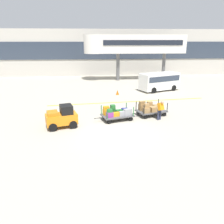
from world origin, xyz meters
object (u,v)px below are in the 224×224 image
baggage_cart_middle (150,109)px  baggage_handler (160,109)px  shuttle_van (159,80)px  safety_cone_near (117,92)px  baggage_tug (62,117)px  baggage_cart_lead (117,113)px

baggage_cart_middle → baggage_handler: 1.32m
shuttle_van → safety_cone_near: bearing=-161.2°
baggage_handler → baggage_tug: bearing=-172.7°
baggage_tug → safety_cone_near: baggage_tug is taller
baggage_handler → shuttle_van: shuttle_van is taller
baggage_tug → baggage_cart_middle: size_ratio=0.76×
baggage_handler → shuttle_van: 10.75m
baggage_handler → safety_cone_near: bearing=105.4°
safety_cone_near → baggage_cart_lead: bearing=-96.5°
baggage_cart_lead → baggage_cart_middle: (2.78, 0.87, 0.01)m
baggage_tug → baggage_cart_middle: bearing=17.3°
baggage_cart_lead → baggage_cart_middle: baggage_cart_middle is taller
shuttle_van → baggage_cart_middle: bearing=-110.3°
baggage_cart_lead → safety_cone_near: bearing=83.5°
baggage_cart_lead → safety_cone_near: baggage_cart_lead is taller
baggage_tug → shuttle_van: 15.15m
baggage_cart_lead → shuttle_van: bearing=58.4°
baggage_handler → shuttle_van: bearing=74.5°
baggage_cart_middle → shuttle_van: (3.40, 9.18, 0.68)m
baggage_tug → safety_cone_near: bearing=62.9°
baggage_tug → baggage_cart_lead: 4.12m
baggage_cart_middle → baggage_handler: (0.52, -1.17, 0.31)m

